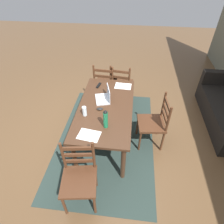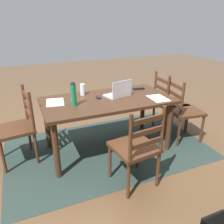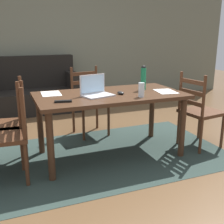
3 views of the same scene
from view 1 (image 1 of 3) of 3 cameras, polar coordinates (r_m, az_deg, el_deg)
name	(u,v)px [view 1 (image 1 of 3)]	position (r m, az deg, el deg)	size (l,w,h in m)	color
ground_plane	(106,137)	(3.58, -1.68, -7.62)	(14.00, 14.00, 0.00)	brown
area_rug	(106,137)	(3.58, -1.68, -7.59)	(2.73, 1.70, 0.01)	#283833
dining_table	(106,111)	(3.12, -1.91, 0.40)	(1.67, 0.87, 0.74)	#422819
chair_far_head	(154,123)	(3.26, 12.37, -3.19)	(0.49, 0.49, 0.95)	#4C2B19
chair_left_near	(105,83)	(4.16, -2.05, 8.53)	(0.47, 0.47, 0.95)	#4C2B19
chair_left_far	(121,84)	(4.13, 2.75, 8.23)	(0.49, 0.49, 0.95)	#4C2B19
chair_right_near	(79,178)	(2.58, -9.76, -18.86)	(0.50, 0.50, 0.95)	#4C2B19
laptop	(105,97)	(3.18, -2.10, 4.64)	(0.37, 0.30, 0.23)	silver
water_bottle	(106,119)	(2.62, -1.94, -2.01)	(0.07, 0.07, 0.29)	#197247
drinking_glass	(84,111)	(2.88, -8.23, 0.24)	(0.07, 0.07, 0.15)	silver
computer_mouse	(100,109)	(2.99, -3.66, 0.94)	(0.06, 0.10, 0.03)	black
tv_remote	(99,85)	(3.56, -4.02, 7.96)	(0.04, 0.17, 0.02)	black
paper_stack_left	(123,86)	(3.55, 3.34, 7.75)	(0.21, 0.30, 0.00)	white
paper_stack_right	(89,135)	(2.62, -6.90, -6.90)	(0.21, 0.30, 0.00)	white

